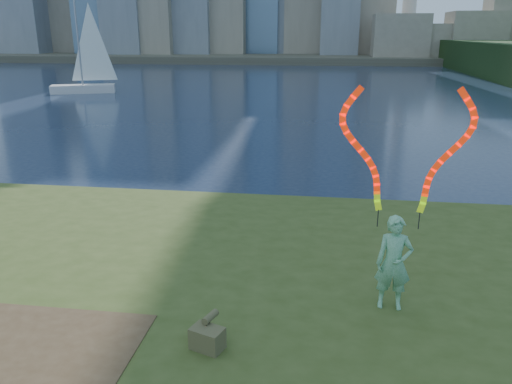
# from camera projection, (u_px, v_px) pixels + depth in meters

# --- Properties ---
(ground) EXTENTS (320.00, 320.00, 0.00)m
(ground) POSITION_uv_depth(u_px,v_px,m) (216.00, 308.00, 10.03)
(ground) COLOR #1A2842
(ground) RESTS_ON ground
(grassy_knoll) EXTENTS (20.00, 18.00, 0.80)m
(grassy_knoll) POSITION_uv_depth(u_px,v_px,m) (184.00, 366.00, 7.76)
(grassy_knoll) COLOR #3A4A1A
(grassy_knoll) RESTS_ON ground
(dirt_patch) EXTENTS (3.20, 3.00, 0.02)m
(dirt_patch) POSITION_uv_depth(u_px,v_px,m) (14.00, 364.00, 7.05)
(dirt_patch) COLOR #47331E
(dirt_patch) RESTS_ON grassy_knoll
(far_shore) EXTENTS (320.00, 40.00, 1.20)m
(far_shore) POSITION_uv_depth(u_px,v_px,m) (317.00, 56.00, 99.40)
(far_shore) COLOR #4D4738
(far_shore) RESTS_ON ground
(woman_with_ribbons) EXTENTS (2.06, 0.41, 4.02)m
(woman_with_ribbons) POSITION_uv_depth(u_px,v_px,m) (397.00, 230.00, 8.15)
(woman_with_ribbons) COLOR #137C30
(woman_with_ribbons) RESTS_ON grassy_knoll
(canvas_bag) EXTENTS (0.55, 0.62, 0.45)m
(canvas_bag) POSITION_uv_depth(u_px,v_px,m) (208.00, 337.00, 7.38)
(canvas_bag) COLOR brown
(canvas_bag) RESTS_ON grassy_knoll
(sailboat) EXTENTS (5.78, 3.59, 8.85)m
(sailboat) POSITION_uv_depth(u_px,v_px,m) (85.00, 76.00, 44.69)
(sailboat) COLOR silver
(sailboat) RESTS_ON ground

